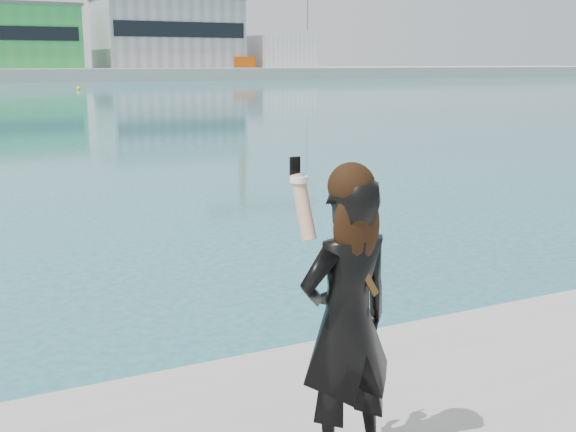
# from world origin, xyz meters

# --- Properties ---
(warehouse_grey_right) EXTENTS (25.50, 15.35, 12.50)m
(warehouse_grey_right) POSITION_xyz_m (40.00, 127.98, 8.26)
(warehouse_grey_right) COLOR gray
(warehouse_grey_right) RESTS_ON far_quay
(ancillary_shed) EXTENTS (12.00, 10.00, 6.00)m
(ancillary_shed) POSITION_xyz_m (62.00, 126.00, 5.00)
(ancillary_shed) COLOR silver
(ancillary_shed) RESTS_ON far_quay
(flagpole_right) EXTENTS (1.28, 0.16, 8.00)m
(flagpole_right) POSITION_xyz_m (22.09, 121.00, 6.54)
(flagpole_right) COLOR silver
(flagpole_right) RESTS_ON far_quay
(buoy_near) EXTENTS (0.50, 0.50, 0.50)m
(buoy_near) POSITION_xyz_m (13.65, 78.75, 0.00)
(buoy_near) COLOR yellow
(buoy_near) RESTS_ON ground
(woman) EXTENTS (0.63, 0.45, 1.72)m
(woman) POSITION_xyz_m (-0.56, -0.65, 1.67)
(woman) COLOR black
(woman) RESTS_ON near_quay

